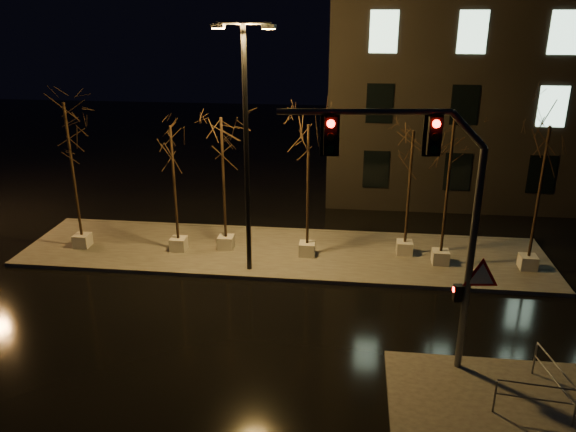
# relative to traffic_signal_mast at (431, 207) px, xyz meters

# --- Properties ---
(ground) EXTENTS (90.00, 90.00, 0.00)m
(ground) POSITION_rel_traffic_signal_mast_xyz_m (-4.86, 1.64, -5.00)
(ground) COLOR black
(ground) RESTS_ON ground
(median) EXTENTS (22.00, 5.00, 0.15)m
(median) POSITION_rel_traffic_signal_mast_xyz_m (-4.86, 7.64, -4.93)
(median) COLOR #44423D
(median) RESTS_ON ground
(sidewalk_corner) EXTENTS (7.00, 5.00, 0.15)m
(sidewalk_corner) POSITION_rel_traffic_signal_mast_xyz_m (2.64, -1.86, -4.93)
(sidewalk_corner) COLOR #44423D
(sidewalk_corner) RESTS_ON ground
(building) EXTENTS (25.00, 12.00, 15.00)m
(building) POSITION_rel_traffic_signal_mast_xyz_m (9.14, 19.64, 2.50)
(building) COLOR black
(building) RESTS_ON ground
(tree_0) EXTENTS (1.80, 1.80, 6.36)m
(tree_0) POSITION_rel_traffic_signal_mast_xyz_m (-13.50, 7.09, -0.03)
(tree_0) COLOR #B8B5AB
(tree_0) RESTS_ON median
(tree_1) EXTENTS (1.80, 1.80, 5.48)m
(tree_1) POSITION_rel_traffic_signal_mast_xyz_m (-9.26, 7.21, -0.69)
(tree_1) COLOR #B8B5AB
(tree_1) RESTS_ON median
(tree_2) EXTENTS (1.80, 1.80, 5.78)m
(tree_2) POSITION_rel_traffic_signal_mast_xyz_m (-7.29, 7.62, -0.47)
(tree_2) COLOR #B8B5AB
(tree_2) RESTS_ON median
(tree_3) EXTENTS (1.80, 1.80, 5.64)m
(tree_3) POSITION_rel_traffic_signal_mast_xyz_m (-3.79, 7.33, -0.58)
(tree_3) COLOR #B8B5AB
(tree_3) RESTS_ON median
(tree_4) EXTENTS (1.80, 1.80, 5.37)m
(tree_4) POSITION_rel_traffic_signal_mast_xyz_m (0.25, 7.95, -0.78)
(tree_4) COLOR #B8B5AB
(tree_4) RESTS_ON median
(tree_5) EXTENTS (1.80, 1.80, 6.16)m
(tree_5) POSITION_rel_traffic_signal_mast_xyz_m (1.62, 7.15, -0.18)
(tree_5) COLOR #B8B5AB
(tree_5) RESTS_ON median
(tree_6) EXTENTS (1.80, 1.80, 5.85)m
(tree_6) POSITION_rel_traffic_signal_mast_xyz_m (4.98, 7.07, -0.41)
(tree_6) COLOR #B8B5AB
(tree_6) RESTS_ON median
(traffic_signal_mast) EXTENTS (6.03, 0.75, 7.39)m
(traffic_signal_mast) POSITION_rel_traffic_signal_mast_xyz_m (0.00, 0.00, 0.00)
(traffic_signal_mast) COLOR #505257
(traffic_signal_mast) RESTS_ON sidewalk_corner
(streetlight_main) EXTENTS (2.31, 0.65, 9.24)m
(streetlight_main) POSITION_rel_traffic_signal_mast_xyz_m (-5.94, 5.75, 0.48)
(streetlight_main) COLOR black
(streetlight_main) RESTS_ON median
(guard_rail_a) EXTENTS (2.29, 0.30, 0.99)m
(guard_rail_a) POSITION_rel_traffic_signal_mast_xyz_m (2.89, -1.90, -4.20)
(guard_rail_a) COLOR #505257
(guard_rail_a) RESTS_ON sidewalk_corner
(guard_rail_b) EXTENTS (0.42, 2.15, 1.03)m
(guard_rail_b) POSITION_rel_traffic_signal_mast_xyz_m (3.41, -1.04, -4.19)
(guard_rail_b) COLOR #505257
(guard_rail_b) RESTS_ON sidewalk_corner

